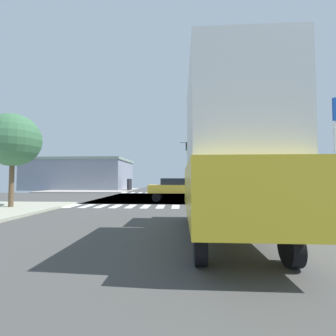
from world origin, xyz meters
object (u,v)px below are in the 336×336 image
sedan_queued_3 (169,182)px  suv_nearside_1 (276,183)px  traffic_signal_mast (216,153)px  bank_building (82,174)px  sidewalk_tree (13,140)px  sedan_crossing_2 (175,187)px  box_truck_leading_1 (225,157)px  street_lamp (219,161)px

sedan_queued_3 → suv_nearside_1: bearing=118.3°
traffic_signal_mast → bank_building: (-21.57, 8.48, -2.62)m
sidewalk_tree → suv_nearside_1: (20.94, 12.55, -2.84)m
bank_building → sedan_crossing_2: (16.54, -19.29, -1.46)m
traffic_signal_mast → sedan_queued_3: size_ratio=1.77×
sedan_queued_3 → traffic_signal_mast: bearing=109.0°
bank_building → sedan_queued_3: size_ratio=4.03×
box_truck_leading_1 → suv_nearside_1: bearing=64.0°
sedan_queued_3 → sidewalk_tree: bearing=78.1°
traffic_signal_mast → suv_nearside_1: bearing=-32.2°
bank_building → box_truck_leading_1: size_ratio=2.41×
traffic_signal_mast → bank_building: size_ratio=0.44×
street_lamp → bank_building: street_lamp is taller
bank_building → sidewalk_tree: sidewalk_tree is taller
sidewalk_tree → box_truck_leading_1: (11.79, -6.18, -1.67)m
sidewalk_tree → sedan_queued_3: bearing=78.1°
suv_nearside_1 → sedan_queued_3: size_ratio=1.07×
street_lamp → sedan_queued_3: size_ratio=2.01×
sedan_crossing_2 → sedan_queued_3: same height
sedan_crossing_2 → box_truck_leading_1: (1.92, -11.74, 1.45)m
bank_building → street_lamp: bearing=13.7°
bank_building → sedan_queued_3: 18.94m
bank_building → sedan_crossing_2: bearing=-49.4°
traffic_signal_mast → street_lamp: 14.63m
suv_nearside_1 → sedan_crossing_2: (-11.07, -7.00, -0.28)m
traffic_signal_mast → sidewalk_tree: size_ratio=1.30×
suv_nearside_1 → sedan_crossing_2: size_ratio=1.07×
sedan_crossing_2 → sedan_queued_3: 31.51m
traffic_signal_mast → box_truck_leading_1: traffic_signal_mast is taller
traffic_signal_mast → box_truck_leading_1: size_ratio=1.06×
traffic_signal_mast → sedan_queued_3: 22.20m
traffic_signal_mast → sidewalk_tree: 22.15m
bank_building → suv_nearside_1: bearing=-24.0°
suv_nearside_1 → sedan_queued_3: 27.76m
sidewalk_tree → street_lamp: bearing=60.3°
sidewalk_tree → sedan_crossing_2: (9.87, 5.55, -3.12)m
street_lamp → box_truck_leading_1: size_ratio=1.20×
sedan_queued_3 → box_truck_leading_1: box_truck_leading_1 is taller
suv_nearside_1 → sedan_crossing_2: bearing=-57.7°
sedan_queued_3 → box_truck_leading_1: 43.39m
street_lamp → sidewalk_tree: (-17.57, -30.75, -0.89)m
sidewalk_tree → sedan_crossing_2: size_ratio=1.37×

